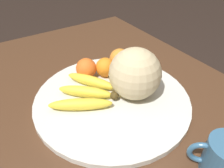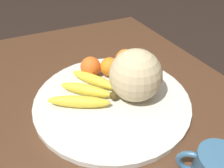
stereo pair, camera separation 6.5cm
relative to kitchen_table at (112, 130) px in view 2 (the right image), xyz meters
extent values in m
cube|color=#4C301E|center=(0.00, 0.00, 0.08)|extent=(1.31, 0.89, 0.04)
cube|color=#4C301E|center=(0.57, -0.36, -0.28)|extent=(0.07, 0.07, 0.69)
cube|color=#4C301E|center=(0.57, 0.36, -0.28)|extent=(0.07, 0.07, 0.69)
cylinder|color=silver|center=(0.03, -0.01, 0.11)|extent=(0.48, 0.48, 0.02)
torus|color=navy|center=(0.03, -0.01, 0.11)|extent=(0.48, 0.48, 0.01)
sphere|color=beige|center=(0.00, -0.08, 0.20)|extent=(0.16, 0.16, 0.16)
sphere|color=#473819|center=(0.01, -0.01, 0.14)|extent=(0.03, 0.03, 0.03)
ellipsoid|color=yellow|center=(0.11, 0.01, 0.14)|extent=(0.16, 0.12, 0.03)
ellipsoid|color=yellow|center=(0.07, 0.05, 0.14)|extent=(0.14, 0.15, 0.04)
ellipsoid|color=yellow|center=(0.03, 0.09, 0.14)|extent=(0.12, 0.18, 0.04)
sphere|color=orange|center=(0.15, -0.13, 0.16)|extent=(0.07, 0.07, 0.07)
sphere|color=orange|center=(0.14, -0.06, 0.15)|extent=(0.07, 0.07, 0.07)
sphere|color=orange|center=(0.17, 0.00, 0.15)|extent=(0.07, 0.07, 0.07)
sphere|color=orange|center=(0.09, -0.15, 0.15)|extent=(0.06, 0.06, 0.06)
cube|color=white|center=(0.10, -0.10, 0.12)|extent=(0.08, 0.07, 0.00)
torus|color=#386689|center=(-0.27, -0.05, 0.15)|extent=(0.05, 0.05, 0.06)
camera|label=1|loc=(-0.41, 0.27, 0.56)|focal=35.00mm
camera|label=2|loc=(-0.44, 0.21, 0.56)|focal=35.00mm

